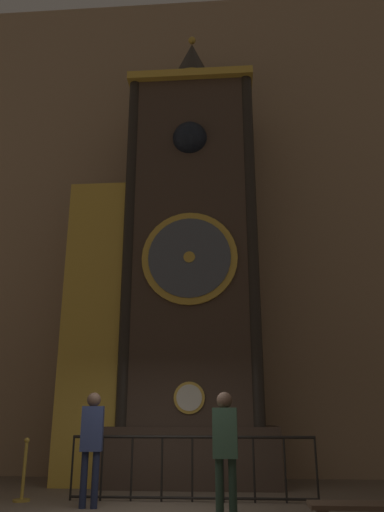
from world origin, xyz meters
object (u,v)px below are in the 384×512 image
Objects in this scene: visitor_near at (92,436)px; visitor_far at (225,441)px; stanchion_post at (23,480)px; clock_tower at (174,269)px.

visitor_near is 2.34m from visitor_far.
clock_tower is at bearing 42.51° from stanchion_post.
visitor_far is (1.14, -3.59, -3.54)m from clock_tower.
visitor_far is (2.14, -0.94, -0.02)m from visitor_near.
clock_tower is at bearing 109.67° from visitor_far.
visitor_near is at bearing -110.68° from clock_tower.
visitor_near reaches higher than stanchion_post.
visitor_far is at bearing -23.67° from stanchion_post.
visitor_far is at bearing -32.03° from visitor_near.
visitor_near is (-1.00, -2.64, -3.52)m from clock_tower.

